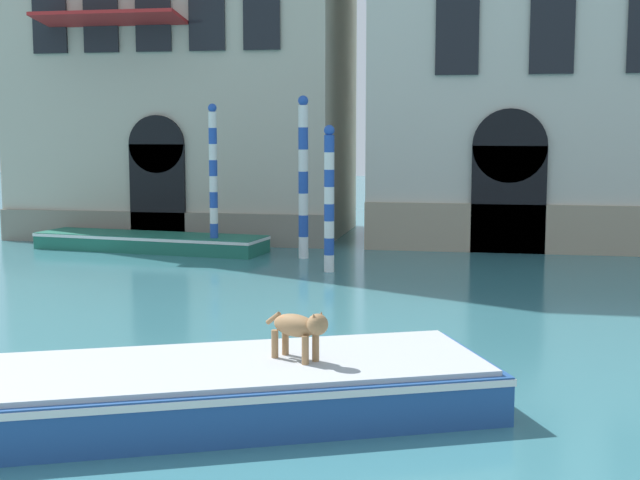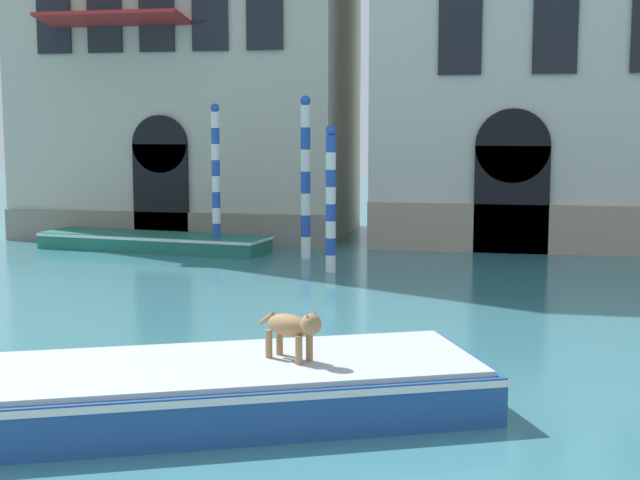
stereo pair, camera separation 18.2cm
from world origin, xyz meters
The scene contains 6 objects.
boat_foreground centered at (3.60, 5.73, 0.34)m, with size 7.93×5.19×0.64m.
dog_on_deck centered at (5.01, 6.25, 1.05)m, with size 0.85×0.57×0.63m.
boat_moored_near_palazzo centered at (-2.10, 19.54, 0.25)m, with size 6.80×2.46×0.47m.
mooring_pole_0 centered at (3.49, 16.80, 1.76)m, with size 0.25×0.25×3.49m.
mooring_pole_1 centered at (-0.07, 19.04, 2.05)m, with size 0.23×0.23×4.06m.
mooring_pole_2 centered at (2.43, 18.88, 2.15)m, with size 0.27×0.27×4.25m.
Camera 1 is at (7.19, -3.92, 3.40)m, focal length 50.00 mm.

